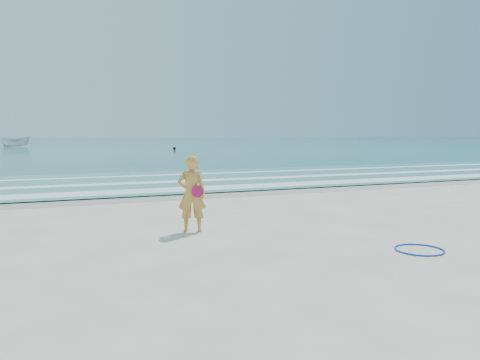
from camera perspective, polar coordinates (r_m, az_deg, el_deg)
name	(u,v)px	position (r m, az deg, el deg)	size (l,w,h in m)	color
ground	(333,256)	(8.58, 11.29, -9.13)	(400.00, 400.00, 0.00)	silver
wet_sand	(191,195)	(16.70, -5.95, -1.79)	(400.00, 2.40, 0.00)	#B2A893
ocean	(72,143)	(112.02, -19.82, 4.31)	(400.00, 190.00, 0.04)	#19727F
shallow	(161,180)	(21.51, -9.67, -0.04)	(400.00, 10.00, 0.01)	#59B7AD
foam_near	(182,189)	(17.94, -7.11, -1.12)	(400.00, 1.40, 0.01)	white
foam_mid	(165,182)	(20.74, -9.19, -0.22)	(400.00, 0.90, 0.01)	white
foam_far	(150,176)	(23.95, -10.96, 0.54)	(400.00, 0.60, 0.01)	white
hoop	(419,250)	(9.43, 21.02, -7.94)	(0.90, 0.90, 0.03)	blue
boat	(16,142)	(78.95, -25.63, 4.21)	(1.55, 4.11, 1.59)	silver
buoy	(174,148)	(59.92, -8.00, 3.84)	(0.40, 0.40, 0.40)	black
woman	(192,194)	(10.37, -5.90, -1.70)	(0.71, 0.56, 1.69)	orange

